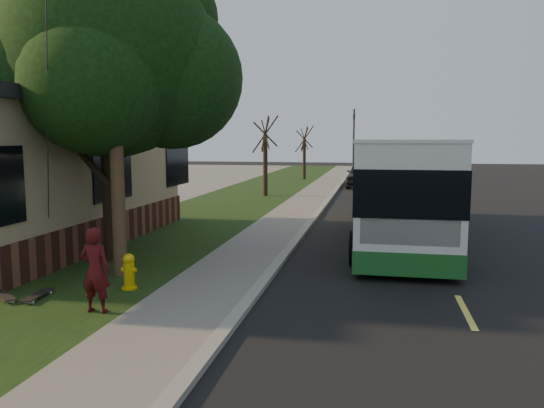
# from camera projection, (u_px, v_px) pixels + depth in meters

# --- Properties ---
(ground) EXTENTS (120.00, 120.00, 0.00)m
(ground) POSITION_uv_depth(u_px,v_px,m) (252.00, 299.00, 10.43)
(ground) COLOR black
(ground) RESTS_ON ground
(road) EXTENTS (8.00, 80.00, 0.01)m
(road) POSITION_uv_depth(u_px,v_px,m) (421.00, 225.00, 19.40)
(road) COLOR black
(road) RESTS_ON ground
(curb) EXTENTS (0.25, 80.00, 0.12)m
(curb) POSITION_uv_depth(u_px,v_px,m) (312.00, 220.00, 20.16)
(curb) COLOR gray
(curb) RESTS_ON ground
(sidewalk) EXTENTS (2.00, 80.00, 0.08)m
(sidewalk) POSITION_uv_depth(u_px,v_px,m) (286.00, 220.00, 20.35)
(sidewalk) COLOR slate
(sidewalk) RESTS_ON ground
(grass_verge) EXTENTS (5.00, 80.00, 0.07)m
(grass_verge) POSITION_uv_depth(u_px,v_px,m) (200.00, 217.00, 21.02)
(grass_verge) COLOR black
(grass_verge) RESTS_ON ground
(fire_hydrant) EXTENTS (0.32, 0.32, 0.74)m
(fire_hydrant) POSITION_uv_depth(u_px,v_px,m) (129.00, 271.00, 10.87)
(fire_hydrant) COLOR #E2B60B
(fire_hydrant) RESTS_ON grass_verge
(utility_pole) EXTENTS (2.86, 3.21, 9.07)m
(utility_pole) POSITION_uv_depth(u_px,v_px,m) (113.00, 69.00, 11.46)
(utility_pole) COLOR #473321
(utility_pole) RESTS_ON ground
(leafy_tree) EXTENTS (6.30, 6.00, 7.80)m
(leafy_tree) POSITION_uv_depth(u_px,v_px,m) (112.00, 57.00, 13.17)
(leafy_tree) COLOR black
(leafy_tree) RESTS_ON grass_verge
(bare_tree_near) EXTENTS (1.38, 1.21, 4.31)m
(bare_tree_near) POSITION_uv_depth(u_px,v_px,m) (265.00, 157.00, 28.36)
(bare_tree_near) COLOR black
(bare_tree_near) RESTS_ON grass_verge
(bare_tree_far) EXTENTS (1.38, 1.21, 4.03)m
(bare_tree_far) POSITION_uv_depth(u_px,v_px,m) (304.00, 154.00, 39.97)
(bare_tree_far) COLOR black
(bare_tree_far) RESTS_ON grass_verge
(traffic_signal) EXTENTS (0.18, 0.22, 5.50)m
(traffic_signal) POSITION_uv_depth(u_px,v_px,m) (354.00, 138.00, 43.05)
(traffic_signal) COLOR #2D2D30
(traffic_signal) RESTS_ON ground
(transit_bus) EXTENTS (2.66, 11.54, 3.12)m
(transit_bus) POSITION_uv_depth(u_px,v_px,m) (399.00, 185.00, 16.86)
(transit_bus) COLOR silver
(transit_bus) RESTS_ON ground
(skateboarder) EXTENTS (0.56, 0.37, 1.54)m
(skateboarder) POSITION_uv_depth(u_px,v_px,m) (95.00, 270.00, 9.36)
(skateboarder) COLOR #430D0F
(skateboarder) RESTS_ON grass_verge
(skateboard_main) EXTENTS (0.31, 0.93, 0.09)m
(skateboard_main) POSITION_uv_depth(u_px,v_px,m) (38.00, 295.00, 10.26)
(skateboard_main) COLOR black
(skateboard_main) RESTS_ON grass_verge
(skateboard_spare) EXTENTS (0.85, 0.72, 0.08)m
(skateboard_spare) POSITION_uv_depth(u_px,v_px,m) (4.00, 296.00, 10.21)
(skateboard_spare) COLOR black
(skateboard_spare) RESTS_ON grass_verge
(dumpster) EXTENTS (1.42, 1.18, 1.17)m
(dumpster) POSITION_uv_depth(u_px,v_px,m) (3.00, 232.00, 14.29)
(dumpster) COLOR black
(dumpster) RESTS_ON building_lot
(distant_car) EXTENTS (2.12, 4.88, 1.64)m
(distant_car) POSITION_uv_depth(u_px,v_px,m) (363.00, 174.00, 34.37)
(distant_car) COLOR black
(distant_car) RESTS_ON ground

